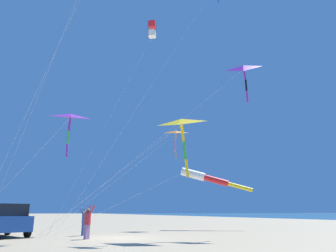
% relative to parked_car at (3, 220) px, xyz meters
% --- Properties ---
extents(ground_plane, '(600.00, 600.00, 0.00)m').
position_rel_parked_car_xyz_m(ground_plane, '(-6.26, 3.13, -0.95)').
color(ground_plane, tan).
extents(parked_car, '(3.54, 4.68, 1.85)m').
position_rel_parked_car_xyz_m(parked_car, '(0.00, 0.00, 0.00)').
color(parked_car, '#1E479E').
rests_on(parked_car, ground_plane).
extents(person_adult_flyer, '(0.63, 0.60, 1.75)m').
position_rel_parked_car_xyz_m(person_adult_flyer, '(-4.44, 3.38, -0.00)').
color(person_adult_flyer, '#8E6B9E').
rests_on(person_adult_flyer, ground_plane).
extents(person_child_green_jacket, '(0.60, 0.58, 1.67)m').
position_rel_parked_car_xyz_m(person_child_green_jacket, '(-4.58, 0.55, -0.04)').
color(person_child_green_jacket, '#335199').
rests_on(person_child_green_jacket, ground_plane).
extents(kite_delta_green_low_center, '(6.15, 5.41, 6.68)m').
position_rel_parked_car_xyz_m(kite_delta_green_low_center, '(-3.06, 4.18, 5.41)').
color(kite_delta_green_low_center, purple).
rests_on(kite_delta_green_low_center, ground_plane).
extents(kite_box_white_trailing, '(7.78, 3.34, 18.16)m').
position_rel_parked_car_xyz_m(kite_box_white_trailing, '(-9.84, -2.83, 16.41)').
color(kite_box_white_trailing, red).
rests_on(kite_box_white_trailing, ground_plane).
extents(kite_delta_rainbow_low_near, '(10.99, 4.36, 8.43)m').
position_rel_parked_car_xyz_m(kite_delta_rainbow_low_near, '(-12.42, -3.62, 7.15)').
color(kite_delta_rainbow_low_near, orange).
rests_on(kite_delta_rainbow_low_near, ground_plane).
extents(kite_windsock_teal_far_right, '(15.41, 4.50, 5.17)m').
position_rel_parked_car_xyz_m(kite_windsock_teal_far_right, '(-14.87, -2.97, 3.29)').
color(kite_windsock_teal_far_right, white).
rests_on(kite_windsock_teal_far_right, ground_plane).
extents(kite_delta_purple_drifting, '(13.03, 4.00, 11.41)m').
position_rel_parked_car_xyz_m(kite_delta_purple_drifting, '(-14.03, 4.75, 9.90)').
color(kite_delta_purple_drifting, purple).
rests_on(kite_delta_purple_drifting, ground_plane).
extents(kite_delta_magenta_far_left, '(8.41, 6.11, 6.74)m').
position_rel_parked_car_xyz_m(kite_delta_magenta_far_left, '(-9.03, 5.58, 5.29)').
color(kite_delta_magenta_far_left, yellow).
rests_on(kite_delta_magenta_far_left, ground_plane).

